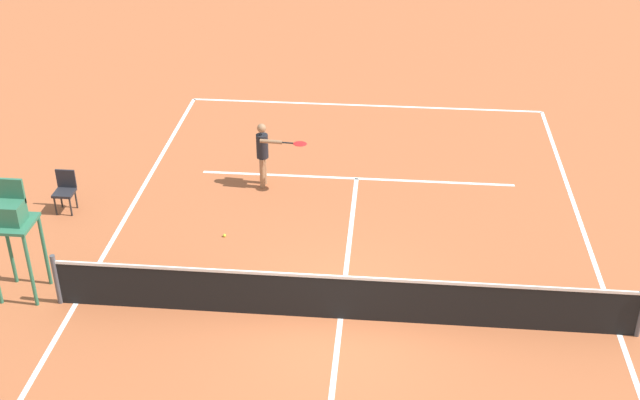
# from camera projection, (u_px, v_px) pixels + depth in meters

# --- Properties ---
(ground_plane) EXTENTS (60.00, 60.00, 0.00)m
(ground_plane) POSITION_uv_depth(u_px,v_px,m) (341.00, 318.00, 15.39)
(ground_plane) COLOR #AD5933
(court_lines) EXTENTS (10.22, 20.20, 0.01)m
(court_lines) POSITION_uv_depth(u_px,v_px,m) (341.00, 318.00, 15.39)
(court_lines) COLOR white
(court_lines) RESTS_ON ground
(tennis_net) EXTENTS (10.82, 0.10, 1.07)m
(tennis_net) POSITION_uv_depth(u_px,v_px,m) (341.00, 297.00, 15.14)
(tennis_net) COLOR #4C4C51
(tennis_net) RESTS_ON ground
(player_serving) EXTENTS (1.23, 0.64, 1.61)m
(player_serving) POSITION_uv_depth(u_px,v_px,m) (264.00, 150.00, 19.40)
(player_serving) COLOR #9E704C
(player_serving) RESTS_ON ground
(tennis_ball) EXTENTS (0.07, 0.07, 0.07)m
(tennis_ball) POSITION_uv_depth(u_px,v_px,m) (224.00, 235.00, 17.84)
(tennis_ball) COLOR #CCE033
(tennis_ball) RESTS_ON ground
(umpire_chair) EXTENTS (0.80, 0.80, 2.41)m
(umpire_chair) POSITION_uv_depth(u_px,v_px,m) (12.00, 222.00, 15.31)
(umpire_chair) COLOR #2D6B4C
(umpire_chair) RESTS_ON ground
(courtside_chair_mid) EXTENTS (0.44, 0.46, 0.95)m
(courtside_chair_mid) POSITION_uv_depth(u_px,v_px,m) (65.00, 189.00, 18.60)
(courtside_chair_mid) COLOR #262626
(courtside_chair_mid) RESTS_ON ground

